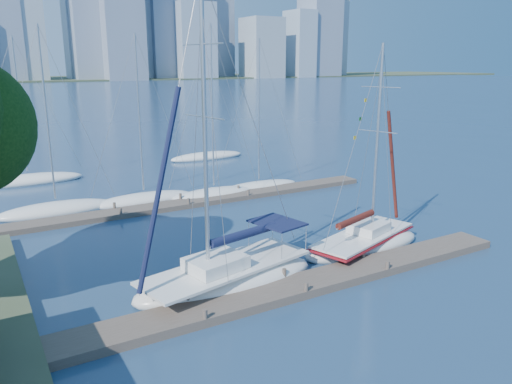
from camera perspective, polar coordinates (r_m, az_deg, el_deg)
ground at (r=23.95m, az=4.44°, el=-11.24°), size 700.00×700.00×0.00m
near_dock at (r=23.87m, az=4.45°, el=-10.81°), size 26.00×2.00×0.40m
far_dock at (r=38.01m, az=-6.76°, el=-1.12°), size 30.00×1.80×0.36m
sailboat_navy at (r=23.92m, az=-3.37°, el=-8.41°), size 9.72×4.95×14.64m
sailboat_maroon at (r=29.16m, az=12.21°, el=-4.71°), size 8.38×4.90×11.99m
bg_boat_0 at (r=38.17m, az=-21.83°, el=-1.87°), size 8.35×3.67×13.23m
bg_boat_1 at (r=39.09m, az=-12.65°, el=-0.82°), size 7.91×2.76×12.75m
bg_boat_2 at (r=39.87m, az=-4.81°, el=-0.20°), size 7.37×4.11×13.56m
bg_boat_3 at (r=42.20m, az=0.35°, el=0.65°), size 7.63×4.20×12.56m
bg_boat_6 at (r=48.56m, az=-24.56°, el=1.22°), size 9.33×3.07×12.94m
bg_boat_7 at (r=55.88m, az=-5.61°, el=4.07°), size 8.70×3.01×12.16m
skyline at (r=310.88m, az=-24.82°, el=17.78°), size 502.65×51.31×107.26m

